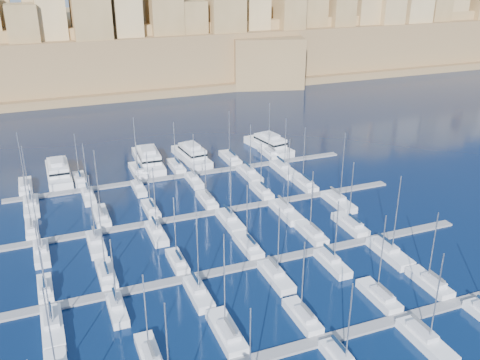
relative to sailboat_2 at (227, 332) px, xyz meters
name	(u,v)px	position (x,y,z in m)	size (l,w,h in m)	color
ground	(233,234)	(11.63, 28.07, -0.77)	(600.00, 600.00, 0.00)	black
pontoon_near	(320,341)	(11.63, -5.93, -0.57)	(84.00, 2.00, 0.40)	slate
pontoon_mid_near	(257,263)	(11.63, 16.07, -0.57)	(84.00, 2.00, 0.40)	slate
pontoon_mid_far	(216,212)	(11.63, 38.07, -0.57)	(84.00, 2.00, 0.40)	slate
pontoon_far	(186,175)	(11.63, 60.07, -0.57)	(84.00, 2.00, 0.40)	slate
sailboat_1	(150,356)	(-11.13, -0.72, -0.04)	(2.59, 8.65, 13.30)	white
sailboat_2	(227,332)	(0.00, 0.00, 0.00)	(3.03, 10.11, 16.41)	white
sailboat_3	(303,316)	(11.68, -0.74, -0.04)	(2.58, 8.60, 13.26)	white
sailboat_4	(379,296)	(25.20, -0.57, -0.02)	(2.68, 8.95, 14.82)	white
sailboat_5	(430,283)	(35.06, -0.54, -0.03)	(2.71, 9.02, 13.51)	white
sailboat_10	(426,340)	(25.01, -11.78, -0.01)	(2.98, 9.93, 15.20)	white
sailboat_12	(45,289)	(-23.24, 20.77, -0.04)	(2.28, 7.60, 13.05)	white
sailboat_13	(106,274)	(-13.52, 21.44, -0.03)	(2.69, 8.96, 13.85)	white
sailboat_14	(177,262)	(-1.39, 20.95, -0.04)	(2.39, 7.97, 13.06)	white
sailboat_15	(248,246)	(12.16, 21.58, -0.04)	(2.78, 9.25, 12.91)	white
sailboat_16	(311,233)	(25.28, 21.56, -0.03)	(2.76, 9.22, 13.56)	white
sailboat_17	(350,225)	(34.14, 21.82, -0.02)	(2.93, 9.75, 14.02)	white
sailboat_18	(53,327)	(-22.79, 10.22, -0.02)	(2.99, 9.95, 14.13)	white
sailboat_19	(117,309)	(-13.48, 11.15, -0.04)	(2.41, 8.05, 13.20)	white
sailboat_20	(198,293)	(-0.87, 10.62, -0.02)	(2.74, 9.13, 15.13)	white
sailboat_21	(276,276)	(12.57, 10.45, -0.03)	(2.84, 9.47, 13.92)	white
sailboat_22	(332,263)	(23.45, 10.72, -0.04)	(2.68, 8.92, 13.07)	white
sailboat_23	(389,252)	(34.75, 9.94, 0.00)	(3.15, 10.50, 16.12)	white
sailboat_24	(32,229)	(-24.51, 42.95, -0.05)	(2.39, 7.98, 12.35)	white
sailboat_25	(101,216)	(-11.19, 43.70, -0.02)	(2.85, 9.50, 15.10)	white
sailboat_26	(151,209)	(-1.03, 43.20, -0.04)	(2.54, 8.47, 13.61)	white
sailboat_27	(207,200)	(11.38, 43.29, -0.05)	(2.60, 8.67, 12.46)	white
sailboat_28	(262,191)	(24.42, 43.25, -0.05)	(2.58, 8.59, 12.22)	white
sailboat_29	(304,183)	(35.40, 43.72, -0.02)	(2.86, 9.54, 14.59)	white
sailboat_30	(42,253)	(-23.25, 32.78, -0.03)	(2.64, 8.80, 13.99)	white
sailboat_31	(96,244)	(-13.75, 32.56, -0.02)	(2.78, 9.25, 14.94)	white
sailboat_32	(156,233)	(-2.36, 32.61, -0.02)	(2.75, 9.16, 14.70)	white
sailboat_33	(230,221)	(12.57, 32.19, -0.02)	(3.00, 10.00, 14.52)	white
sailboat_34	(286,211)	(24.85, 31.83, 0.01)	(3.22, 10.73, 17.08)	white
sailboat_35	(338,201)	(37.62, 32.07, 0.00)	(3.07, 10.25, 16.81)	white
sailboat_36	(25,187)	(-25.25, 65.73, -0.02)	(2.87, 9.56, 13.95)	white
sailboat_37	(80,180)	(-13.11, 65.37, -0.05)	(2.65, 8.82, 12.28)	white
sailboat_38	(138,171)	(0.87, 65.94, -0.02)	(2.99, 9.98, 14.55)	white
sailboat_39	(176,166)	(10.55, 65.52, -0.04)	(2.74, 9.13, 12.44)	white
sailboat_40	(230,158)	(25.34, 65.95, -0.02)	(3.00, 10.01, 13.62)	white
sailboat_41	(269,153)	(36.56, 65.68, -0.02)	(2.83, 9.45, 14.74)	white
sailboat_42	(31,206)	(-24.33, 54.05, -0.01)	(3.09, 10.29, 14.77)	white
sailboat_43	(88,196)	(-12.40, 54.98, -0.04)	(2.52, 8.40, 13.46)	white
sailboat_44	(139,188)	(-1.09, 55.28, -0.05)	(2.33, 7.78, 12.25)	white
sailboat_45	(194,180)	(12.04, 55.04, -0.05)	(2.48, 8.28, 12.63)	white
sailboat_46	(249,174)	(25.79, 53.95, -0.01)	(3.15, 10.49, 13.79)	white
sailboat_47	(283,169)	(34.94, 53.84, -0.01)	(3.21, 10.71, 14.29)	white
motor_yacht_a	(58,172)	(-17.56, 70.10, 0.95)	(5.39, 17.77, 5.25)	white
motor_yacht_b	(148,159)	(4.61, 70.76, 0.95)	(6.64, 19.38, 5.25)	white
motor_yacht_c	(192,155)	(15.96, 69.69, 0.95)	(6.66, 17.32, 5.25)	white
motor_yacht_d	(269,144)	(38.39, 69.97, 0.95)	(8.25, 18.14, 5.25)	white
fortified_city	(105,44)	(11.45, 183.33, 13.97)	(460.00, 108.95, 59.52)	brown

